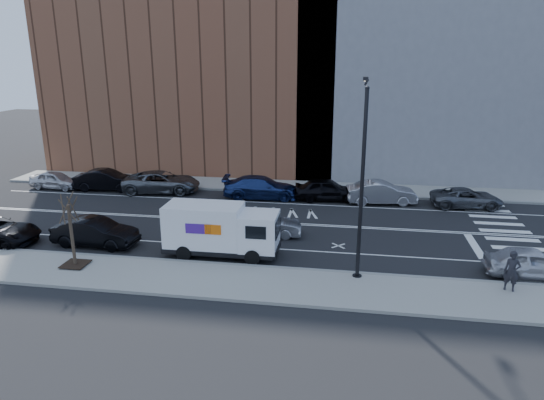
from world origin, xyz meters
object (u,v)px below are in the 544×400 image
(far_parked_a, at_px, (56,180))
(pedestrian, at_px, (512,271))
(near_parked_front, at_px, (532,263))
(fedex_van, at_px, (221,229))
(driving_sedan, at_px, (265,225))
(far_parked_b, at_px, (107,180))

(far_parked_a, relative_size, pedestrian, 2.23)
(near_parked_front, bearing_deg, fedex_van, 88.39)
(fedex_van, height_order, near_parked_front, fedex_van)
(fedex_van, relative_size, far_parked_a, 1.48)
(far_parked_a, relative_size, near_parked_front, 0.95)
(fedex_van, xyz_separation_m, driving_sedan, (1.85, 3.26, -0.77))
(fedex_van, xyz_separation_m, far_parked_a, (-16.62, 11.10, -0.76))
(fedex_van, distance_m, pedestrian, 14.12)
(far_parked_b, distance_m, pedestrian, 29.57)
(fedex_van, distance_m, driving_sedan, 3.83)
(far_parked_a, xyz_separation_m, near_parked_front, (32.08, -11.34, 0.04))
(fedex_van, xyz_separation_m, near_parked_front, (15.46, -0.24, -0.72))
(fedex_van, relative_size, pedestrian, 3.30)
(far_parked_b, height_order, driving_sedan, far_parked_b)
(near_parked_front, bearing_deg, driving_sedan, 74.85)
(far_parked_b, height_order, pedestrian, pedestrian)
(far_parked_a, height_order, near_parked_front, near_parked_front)
(far_parked_b, relative_size, near_parked_front, 1.14)
(fedex_van, relative_size, far_parked_b, 1.23)
(far_parked_b, bearing_deg, driving_sedan, -124.71)
(far_parked_b, bearing_deg, pedestrian, -122.28)
(near_parked_front, distance_m, pedestrian, 2.48)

